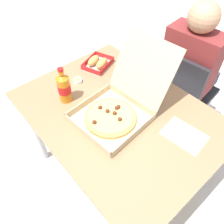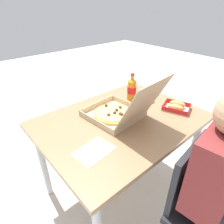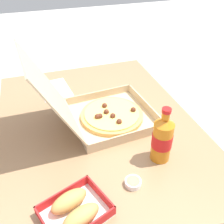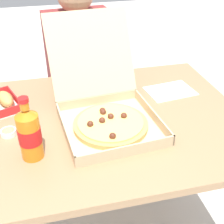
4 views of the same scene
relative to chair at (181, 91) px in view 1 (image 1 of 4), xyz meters
name	(u,v)px [view 1 (image 1 of 4)]	position (x,y,z in m)	size (l,w,h in m)	color
ground_plane	(116,172)	(0.00, -0.66, -0.48)	(10.00, 10.00, 0.00)	beige
dining_table	(118,121)	(0.00, -0.66, 0.16)	(1.13, 0.84, 0.72)	#997551
chair	(181,91)	(0.00, 0.00, 0.00)	(0.44, 0.44, 0.83)	#232328
diner_person	(192,66)	(-0.01, 0.06, 0.21)	(0.38, 0.43, 1.15)	#333847
pizza_box_open	(117,108)	(0.01, -0.68, 0.29)	(0.39, 0.54, 0.36)	tan
bread_side_box	(98,63)	(-0.41, -0.48, 0.27)	(0.21, 0.23, 0.06)	white
cola_bottle	(64,87)	(-0.28, -0.82, 0.33)	(0.07, 0.07, 0.22)	orange
paper_menu	(184,135)	(0.34, -0.51, 0.24)	(0.21, 0.15, 0.00)	white
dipping_sauce_cup	(78,81)	(-0.36, -0.68, 0.25)	(0.06, 0.06, 0.02)	white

